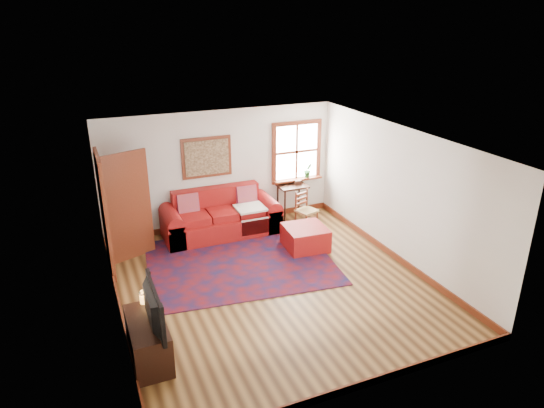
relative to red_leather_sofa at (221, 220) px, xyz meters
name	(u,v)px	position (x,y,z in m)	size (l,w,h in m)	color
ground	(271,283)	(0.18, -2.29, -0.31)	(5.50, 5.50, 0.00)	#472A13
room_envelope	(271,193)	(0.18, -2.27, 1.34)	(5.04, 5.54, 2.52)	silver
window	(298,158)	(1.96, 0.42, 1.00)	(1.18, 0.20, 1.38)	white
doorway	(119,208)	(-2.02, -0.51, 0.76)	(0.89, 1.08, 2.14)	black
framed_artwork	(207,157)	(-0.12, 0.43, 1.24)	(1.05, 0.07, 0.85)	maroon
persian_rug	(240,262)	(-0.07, -1.37, -0.30)	(3.33, 2.67, 0.02)	#620E11
red_leather_sofa	(221,220)	(0.00, 0.00, 0.00)	(2.38, 0.98, 0.93)	maroon
red_ottoman	(305,238)	(1.31, -1.30, -0.09)	(0.78, 0.78, 0.44)	maroon
side_table	(292,191)	(1.74, 0.21, 0.33)	(0.63, 0.48, 0.76)	black
ladder_back_chair	(305,209)	(1.72, -0.46, 0.14)	(0.49, 0.48, 0.84)	tan
media_cabinet	(148,340)	(-2.07, -3.44, -0.02)	(0.47, 1.05, 0.58)	black
television	(147,308)	(-2.05, -3.58, 0.56)	(1.00, 0.13, 0.58)	black
candle_hurricane	(144,298)	(-2.02, -2.98, 0.35)	(0.12, 0.12, 0.18)	silver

